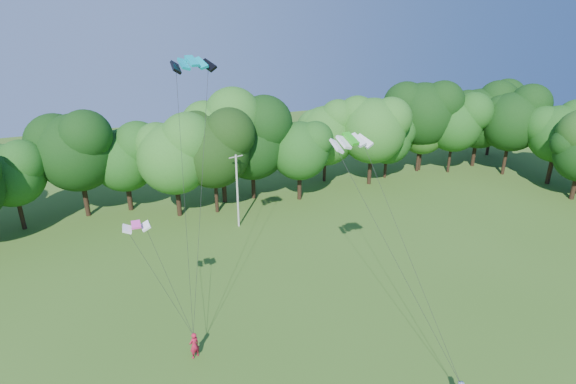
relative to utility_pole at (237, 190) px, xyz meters
name	(u,v)px	position (x,y,z in m)	size (l,w,h in m)	color
utility_pole	(237,190)	(0.00, 0.00, 0.00)	(1.53, 0.46, 7.77)	#B5B5AC
kite_flyer_left	(194,345)	(-8.57, -17.25, -3.07)	(0.68, 0.45, 1.87)	#AB162F
kite_teal	(192,61)	(-6.48, -13.32, 14.08)	(2.72, 1.56, 0.60)	#0596A6
kite_green	(351,139)	(1.09, -19.19, 9.98)	(2.59, 1.38, 0.58)	green
kite_pink	(136,225)	(-10.92, -14.87, 4.92)	(1.63, 0.83, 0.25)	#FF46B7
tree_back_center	(213,145)	(-1.09, 4.42, 3.73)	(8.52, 8.52, 12.39)	#311B13
tree_back_east	(423,127)	(29.00, 7.02, 2.17)	(6.80, 6.80, 9.89)	#312113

